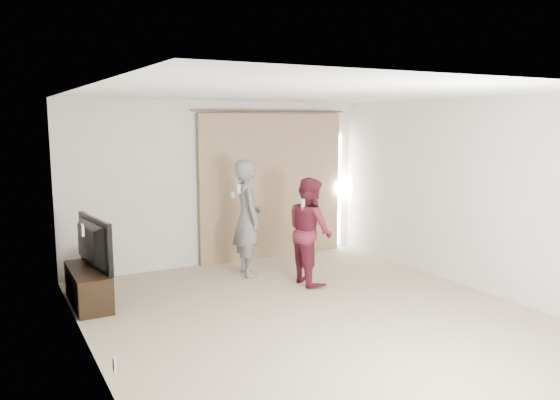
% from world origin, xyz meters
% --- Properties ---
extents(floor, '(5.50, 5.50, 0.00)m').
position_xyz_m(floor, '(0.00, 0.00, 0.00)').
color(floor, tan).
rests_on(floor, ground).
extents(wall_back, '(5.00, 0.04, 2.60)m').
position_xyz_m(wall_back, '(0.00, 2.75, 1.30)').
color(wall_back, silver).
rests_on(wall_back, ground).
extents(wall_left, '(0.04, 5.50, 2.60)m').
position_xyz_m(wall_left, '(-2.50, -0.00, 1.30)').
color(wall_left, silver).
rests_on(wall_left, ground).
extents(ceiling, '(5.00, 5.50, 0.01)m').
position_xyz_m(ceiling, '(0.00, 0.00, 2.60)').
color(ceiling, white).
rests_on(ceiling, wall_back).
extents(curtain, '(2.80, 0.11, 2.46)m').
position_xyz_m(curtain, '(0.91, 2.68, 1.20)').
color(curtain, tan).
rests_on(curtain, ground).
extents(tv_console, '(0.41, 1.17, 0.45)m').
position_xyz_m(tv_console, '(-2.27, 1.67, 0.23)').
color(tv_console, black).
rests_on(tv_console, ground).
extents(tv, '(0.29, 1.14, 0.65)m').
position_xyz_m(tv, '(-2.27, 1.67, 0.78)').
color(tv, black).
rests_on(tv, tv_console).
extents(scratching_post, '(0.41, 0.41, 0.55)m').
position_xyz_m(scratching_post, '(-2.10, 2.40, 0.22)').
color(scratching_post, tan).
rests_on(scratching_post, ground).
extents(person_man, '(0.51, 0.69, 1.73)m').
position_xyz_m(person_man, '(0.06, 1.89, 0.86)').
color(person_man, slate).
rests_on(person_man, ground).
extents(person_woman, '(0.62, 0.77, 1.51)m').
position_xyz_m(person_woman, '(0.66, 1.09, 0.76)').
color(person_woman, maroon).
rests_on(person_woman, ground).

